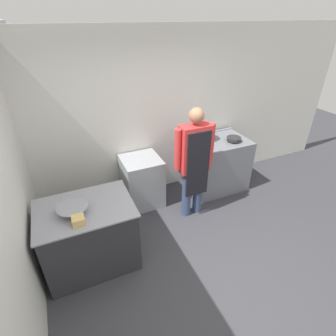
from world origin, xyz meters
The scene contains 11 objects.
ground_plane centered at (0.00, 0.00, 0.00)m, with size 14.00×14.00×0.00m, color #38383D.
wall_back centered at (0.00, 2.12, 1.35)m, with size 8.00×0.05×2.70m.
wall_left centered at (-1.79, 1.00, 1.35)m, with size 0.05×8.00×2.70m.
prep_counter centered at (-1.16, 0.85, 0.44)m, with size 1.11×0.80×0.88m.
stove centered at (1.22, 1.68, 0.47)m, with size 0.99×0.73×0.96m.
fridge_unit centered at (-0.16, 1.77, 0.42)m, with size 0.60×0.60×0.83m.
person_cook centered at (0.46, 1.19, 0.99)m, with size 0.62×0.24×1.75m.
mixing_bowl centered at (-1.28, 0.81, 0.92)m, with size 0.34×0.34×0.08m.
plastic_tub centered at (-1.25, 0.60, 0.92)m, with size 0.13×0.13×0.08m.
stock_pot centered at (1.00, 1.81, 1.07)m, with size 0.32×0.32×0.23m.
saute_pan centered at (1.42, 1.55, 0.98)m, with size 0.24×0.24×0.05m.
Camera 1 is at (-1.23, -1.69, 2.80)m, focal length 28.00 mm.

